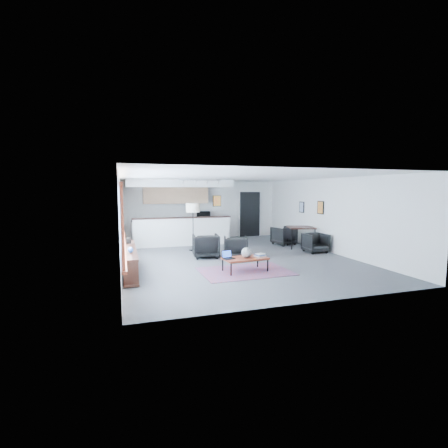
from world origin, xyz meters
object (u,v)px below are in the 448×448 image
object	(u,v)px
laptop	(228,256)
armchair_left	(206,245)
book_stack	(260,255)
armchair_right	(236,246)
ceramic_pot	(247,253)
floor_lamp	(193,209)
dining_chair_near	(315,243)
dining_chair_far	(284,236)
coffee_table	(245,259)
microwave	(203,214)
dining_table	(301,229)

from	to	relation	value
laptop	armchair_left	xyz separation A→B (m)	(-0.07, 2.09, -0.02)
book_stack	armchair_right	distance (m)	1.80
laptop	ceramic_pot	bearing A→B (deg)	-20.78
armchair_left	floor_lamp	xyz separation A→B (m)	(-0.13, 1.34, 1.07)
laptop	floor_lamp	bearing A→B (deg)	79.93
dining_chair_near	dining_chair_far	world-z (taller)	dining_chair_far
coffee_table	floor_lamp	world-z (taller)	floor_lamp
ceramic_pot	floor_lamp	bearing A→B (deg)	101.45
laptop	ceramic_pot	distance (m)	0.52
dining_chair_far	microwave	bearing A→B (deg)	-55.55
dining_table	dining_chair_far	world-z (taller)	dining_table
coffee_table	ceramic_pot	distance (m)	0.17
floor_lamp	dining_table	distance (m)	4.15
armchair_left	microwave	world-z (taller)	microwave
armchair_right	floor_lamp	distance (m)	2.25
laptop	dining_chair_near	world-z (taller)	dining_chair_near
laptop	microwave	world-z (taller)	microwave
armchair_right	microwave	size ratio (longest dim) A/B	1.33
ceramic_pot	microwave	bearing A→B (deg)	87.19
microwave	dining_table	bearing A→B (deg)	-41.35
dining_chair_near	coffee_table	bearing A→B (deg)	-151.72
dining_chair_near	microwave	xyz separation A→B (m)	(-3.01, 4.21, 0.81)
ceramic_pot	armchair_right	bearing A→B (deg)	79.47
coffee_table	laptop	world-z (taller)	laptop
ceramic_pot	dining_chair_far	size ratio (longest dim) A/B	0.41
book_stack	microwave	xyz separation A→B (m)	(-0.12, 5.98, 0.70)
book_stack	armchair_left	world-z (taller)	armchair_left
armchair_left	floor_lamp	world-z (taller)	floor_lamp
coffee_table	ceramic_pot	bearing A→B (deg)	-58.91
armchair_right	ceramic_pot	bearing A→B (deg)	95.51
coffee_table	dining_chair_far	distance (m)	4.72
dining_chair_far	book_stack	bearing A→B (deg)	39.64
book_stack	armchair_right	xyz separation A→B (m)	(-0.07, 1.80, -0.04)
book_stack	microwave	world-z (taller)	microwave
ceramic_pot	armchair_right	world-z (taller)	armchair_right
dining_chair_near	dining_table	bearing A→B (deg)	90.17
armchair_right	dining_chair_near	bearing A→B (deg)	-164.57
laptop	ceramic_pot	xyz separation A→B (m)	(0.51, -0.07, 0.08)
book_stack	dining_chair_far	xyz separation A→B (m)	(2.61, 3.59, -0.08)
laptop	dining_chair_far	bearing A→B (deg)	31.89
floor_lamp	dining_chair_far	world-z (taller)	floor_lamp
dining_table	ceramic_pot	bearing A→B (deg)	-139.69
dining_table	armchair_left	bearing A→B (deg)	-170.44
floor_lamp	laptop	bearing A→B (deg)	-86.65
microwave	floor_lamp	bearing A→B (deg)	-106.17
floor_lamp	dining_table	world-z (taller)	floor_lamp
dining_chair_near	laptop	bearing A→B (deg)	-155.19
dining_table	book_stack	bearing A→B (deg)	-136.37
laptop	dining_chair_near	size ratio (longest dim) A/B	0.53
floor_lamp	dining_chair_far	xyz separation A→B (m)	(3.73, 0.14, -1.15)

